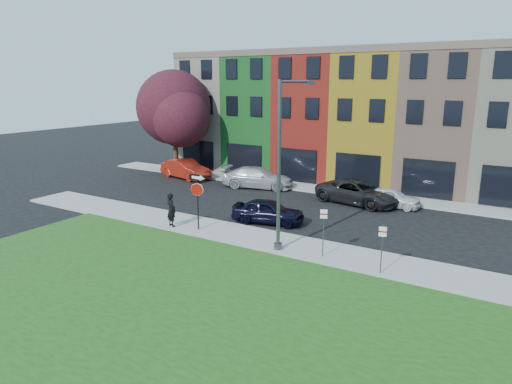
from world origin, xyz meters
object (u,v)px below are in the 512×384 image
Objects in this scene: sedan_near at (268,211)px; street_lamp at (282,167)px; stop_sign at (197,191)px; man at (171,210)px.

sedan_near is 0.56× the size of street_lamp.
stop_sign reaches higher than man.
street_lamp reaches higher than stop_sign.
street_lamp is (6.85, 0.16, 3.08)m from man.
stop_sign is 0.69× the size of sedan_near.
man is at bearing -167.00° from stop_sign.
sedan_near is at bearing 53.86° from stop_sign.
man is (-1.61, -0.34, -1.23)m from stop_sign.
man is 7.51m from street_lamp.
street_lamp is at bearing -160.72° from man.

